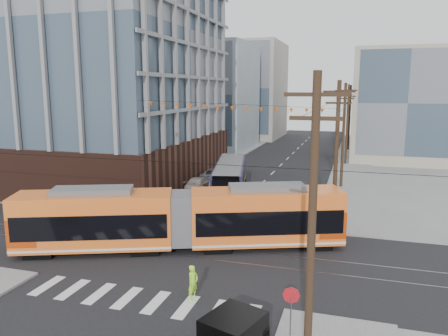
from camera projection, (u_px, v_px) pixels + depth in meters
The scene contains 16 objects.
ground at pixel (166, 276), 24.57m from camera, with size 160.00×160.00×0.00m, color slate.
office_building at pixel (71, 54), 49.98m from camera, with size 30.00×25.00×28.60m, color #381E16.
bg_bldg_nw_near at pixel (200, 97), 76.77m from camera, with size 18.00×16.00×18.00m, color #8C99A5.
bg_bldg_ne_near at pixel (403, 105), 63.68m from camera, with size 14.00×14.00×16.00m, color gray.
bg_bldg_nw_far at pixel (244, 91), 94.55m from camera, with size 16.00×18.00×20.00m, color gray.
bg_bldg_ne_far at pixel (404, 107), 82.10m from camera, with size 16.00×16.00×14.00m, color #8C99A5.
utility_pole_near at pixel (312, 228), 15.49m from camera, with size 0.30×0.30×11.00m, color black.
utility_pole_far at pixel (350, 118), 73.82m from camera, with size 0.30×0.30×11.00m, color black.
streetcar at pixel (182, 219), 28.41m from camera, with size 21.08×2.96×4.06m, color orange, non-canonical shape.
city_bus at pixel (230, 180), 42.04m from camera, with size 2.70×12.44×3.52m, color #1E1A3D, non-canonical shape.
parked_car_silver at pixel (170, 201), 37.57m from camera, with size 1.75×5.01×1.65m, color #9A9A9A.
parked_car_white at pixel (198, 184), 45.33m from camera, with size 1.93×4.75×1.38m, color #BEB2AE.
parked_car_grey at pixel (214, 174), 50.13m from camera, with size 2.32×5.02×1.40m, color slate.
pedestrian at pixel (193, 283), 21.70m from camera, with size 0.65×0.43×1.78m, color #A7FB2F.
stop_sign at pixel (291, 318), 17.83m from camera, with size 0.71×0.71×2.34m, color #AB151C, non-canonical shape.
jersey_barrier at pixel (331, 222), 33.35m from camera, with size 0.81×3.59×0.72m, color slate.
Camera 1 is at (9.86, -21.12, 10.39)m, focal length 35.00 mm.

